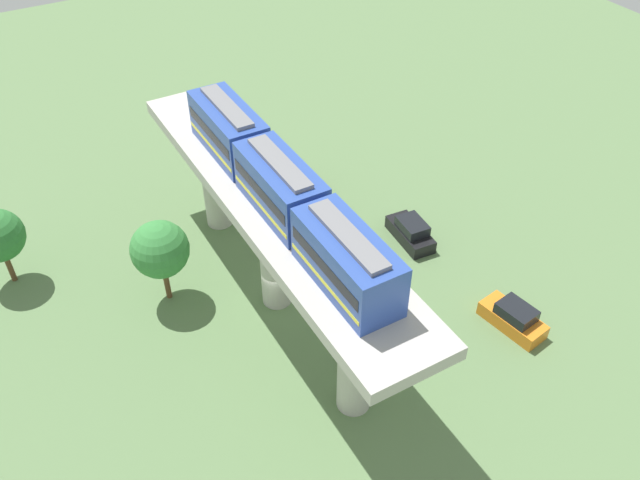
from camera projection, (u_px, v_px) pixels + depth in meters
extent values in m
plane|color=#5B7A4C|center=(277.00, 300.00, 43.71)|extent=(120.00, 120.00, 0.00)
cylinder|color=#B7B2AA|center=(215.00, 181.00, 47.43)|extent=(1.90, 1.90, 7.58)
cylinder|color=#B7B2AA|center=(275.00, 257.00, 41.25)|extent=(1.90, 1.90, 7.58)
cylinder|color=#B7B2AA|center=(355.00, 359.00, 35.06)|extent=(1.90, 1.90, 7.58)
cube|color=#B7B2AA|center=(272.00, 203.00, 38.52)|extent=(5.20, 28.85, 0.80)
cube|color=#2D4CA5|center=(229.00, 130.00, 41.03)|extent=(2.60, 6.60, 3.00)
cube|color=black|center=(228.00, 126.00, 40.87)|extent=(2.64, 6.07, 0.70)
cube|color=yellow|center=(230.00, 140.00, 41.51)|extent=(2.64, 6.34, 0.24)
cube|color=slate|center=(226.00, 107.00, 39.98)|extent=(1.10, 5.61, 0.24)
cube|color=#2D4CA5|center=(280.00, 187.00, 36.44)|extent=(2.60, 6.60, 3.00)
cube|color=black|center=(280.00, 184.00, 36.28)|extent=(2.64, 6.07, 0.70)
cube|color=yellow|center=(281.00, 198.00, 36.93)|extent=(2.64, 6.34, 0.24)
cube|color=slate|center=(279.00, 163.00, 35.39)|extent=(1.10, 5.61, 0.24)
cube|color=#2D4CA5|center=(347.00, 261.00, 31.86)|extent=(2.60, 6.60, 3.00)
cube|color=black|center=(347.00, 258.00, 31.70)|extent=(2.64, 6.07, 0.70)
cube|color=yellow|center=(347.00, 273.00, 32.35)|extent=(2.64, 6.34, 0.24)
cube|color=slate|center=(348.00, 236.00, 30.81)|extent=(1.10, 5.61, 0.24)
cube|color=black|center=(410.00, 234.00, 48.01)|extent=(2.16, 4.34, 1.00)
cube|color=black|center=(412.00, 226.00, 47.34)|extent=(1.83, 2.43, 0.76)
cube|color=orange|center=(512.00, 320.00, 41.64)|extent=(2.42, 4.43, 1.00)
cube|color=black|center=(517.00, 312.00, 40.97)|extent=(1.97, 2.52, 0.76)
cube|color=red|center=(299.00, 187.00, 52.39)|extent=(2.22, 4.36, 1.00)
cube|color=black|center=(300.00, 179.00, 51.72)|extent=(1.87, 2.45, 0.76)
cylinder|color=brown|center=(166.00, 279.00, 42.90)|extent=(0.36, 0.36, 3.13)
sphere|color=#38843D|center=(160.00, 249.00, 41.23)|extent=(3.69, 3.69, 3.69)
cylinder|color=brown|center=(8.00, 264.00, 44.20)|extent=(0.36, 0.36, 2.93)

